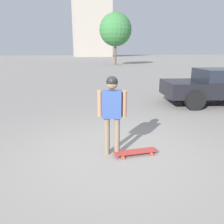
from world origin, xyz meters
TOP-DOWN VIEW (x-y plane):
  - ground_plane at (0.00, 0.00)m, footprint 220.00×220.00m
  - person at (0.00, 0.00)m, footprint 0.31×0.54m
  - skateboard at (0.15, 0.45)m, footprint 0.28×0.88m
  - car_parked_near at (-3.13, 5.19)m, footprint 2.55×4.56m
  - building_block_distant at (-80.14, 13.59)m, footprint 11.19×12.94m
  - tree_distant at (-28.01, 7.96)m, footprint 4.62×4.62m

SIDE VIEW (x-z plane):
  - ground_plane at x=0.00m, z-range 0.00..0.00m
  - skateboard at x=0.15m, z-range 0.03..0.10m
  - car_parked_near at x=-3.13m, z-range 0.04..1.41m
  - person at x=0.00m, z-range 0.20..1.77m
  - tree_distant at x=-28.01m, z-range 1.32..8.58m
  - building_block_distant at x=-80.14m, z-range 0.00..26.48m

